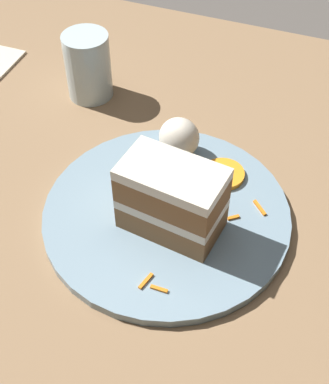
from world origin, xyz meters
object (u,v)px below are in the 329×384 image
object	(u,v)px
cake_slice	(172,199)
cream_dollop	(179,138)
drinking_glass	(89,70)
orange_garnish	(223,174)
plate	(164,213)

from	to	relation	value
cake_slice	cream_dollop	world-z (taller)	cake_slice
cake_slice	drinking_glass	bearing A→B (deg)	-127.75
cake_slice	orange_garnish	size ratio (longest dim) A/B	2.24
cream_dollop	orange_garnish	bearing A→B (deg)	-16.21
cream_dollop	orange_garnish	world-z (taller)	cream_dollop
plate	orange_garnish	distance (m)	0.10
cake_slice	drinking_glass	world-z (taller)	cake_slice
orange_garnish	cream_dollop	bearing A→B (deg)	163.79
plate	orange_garnish	size ratio (longest dim) A/B	5.54
cake_slice	cream_dollop	size ratio (longest dim) A/B	2.19
cream_dollop	drinking_glass	bearing A→B (deg)	152.89
orange_garnish	drinking_glass	size ratio (longest dim) A/B	0.54
cake_slice	orange_garnish	distance (m)	0.11
plate	drinking_glass	size ratio (longest dim) A/B	2.99
cream_dollop	orange_garnish	distance (m)	0.08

